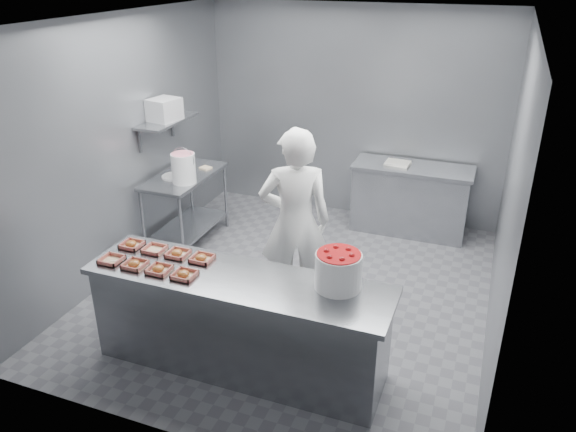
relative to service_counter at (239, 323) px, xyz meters
The scene contains 24 objects.
floor 1.42m from the service_counter, 90.00° to the left, with size 4.50×4.50×0.00m, color #4C4C51.
ceiling 2.71m from the service_counter, 90.00° to the left, with size 4.50×4.50×0.00m, color white.
wall_back 3.72m from the service_counter, 90.00° to the left, with size 4.00×0.04×2.80m, color slate.
wall_left 2.59m from the service_counter, 145.98° to the left, with size 0.04×4.50×2.80m, color slate.
wall_right 2.59m from the service_counter, 34.02° to the left, with size 0.04×4.50×2.80m, color slate.
service_counter is the anchor object (origin of this frame).
prep_table 2.56m from the service_counter, 130.24° to the left, with size 0.60×1.20×0.90m.
back_counter 3.37m from the service_counter, 74.52° to the left, with size 1.50×0.60×0.90m.
wall_shelf 2.88m from the service_counter, 133.03° to the left, with size 0.35×0.90×0.03m, color slate.
tray_0 1.23m from the service_counter, behind, with size 0.19×0.18×0.04m.
tray_1 1.02m from the service_counter, behind, with size 0.19×0.18×0.06m.
tray_2 0.82m from the service_counter, 167.15° to the right, with size 0.19×0.18×0.06m.
tray_3 0.64m from the service_counter, 160.11° to the right, with size 0.19×0.18×0.06m.
tray_4 1.23m from the service_counter, behind, with size 0.19×0.18×0.06m.
tray_5 1.01m from the service_counter, behind, with size 0.19×0.18×0.04m.
tray_6 0.82m from the service_counter, 167.14° to the left, with size 0.19×0.18×0.06m.
tray_7 0.64m from the service_counter, 160.10° to the left, with size 0.19×0.18×0.06m.
worker 1.17m from the service_counter, 83.47° to the left, with size 0.70×0.46×1.91m, color white.
strawberry_tub 1.03m from the service_counter, 10.47° to the left, with size 0.37×0.37×0.31m.
glaze_bucket 2.38m from the service_counter, 131.10° to the left, with size 0.29×0.28×0.43m.
bucket_lid 2.54m from the service_counter, 133.03° to the left, with size 0.30×0.30×0.02m, color white.
rag 2.74m from the service_counter, 123.98° to the left, with size 0.13×0.11×0.02m, color #CCB28C.
appliance 2.92m from the service_counter, 133.49° to the left, with size 0.30×0.34×0.25m, color gray.
paper_stack 3.36m from the service_counter, 77.82° to the left, with size 0.30×0.22×0.04m, color silver.
Camera 1 is at (1.81, -4.91, 3.28)m, focal length 35.00 mm.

